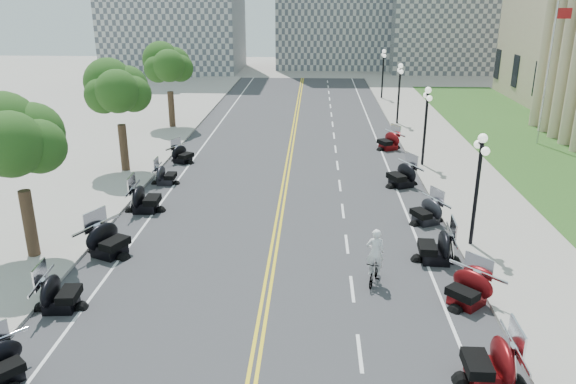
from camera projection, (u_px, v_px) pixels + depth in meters
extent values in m
plane|color=gray|center=(268.00, 287.00, 21.29)|extent=(160.00, 160.00, 0.00)
cube|color=#333335|center=(283.00, 197.00, 30.69)|extent=(16.00, 90.00, 0.01)
cube|color=yellow|center=(281.00, 196.00, 30.70)|extent=(0.12, 90.00, 0.00)
cube|color=yellow|center=(285.00, 196.00, 30.69)|extent=(0.12, 90.00, 0.00)
cube|color=white|center=(400.00, 198.00, 30.40)|extent=(0.12, 90.00, 0.00)
cube|color=white|center=(167.00, 194.00, 30.98)|extent=(0.12, 90.00, 0.00)
cube|color=white|center=(360.00, 353.00, 17.38)|extent=(0.12, 2.00, 0.00)
cube|color=white|center=(352.00, 289.00, 21.14)|extent=(0.12, 2.00, 0.00)
cube|color=white|center=(347.00, 244.00, 24.90)|extent=(0.12, 2.00, 0.00)
cube|color=white|center=(343.00, 211.00, 28.66)|extent=(0.12, 2.00, 0.00)
cube|color=white|center=(340.00, 185.00, 32.43)|extent=(0.12, 2.00, 0.00)
cube|color=white|center=(337.00, 165.00, 36.19)|extent=(0.12, 2.00, 0.00)
cube|color=white|center=(336.00, 149.00, 39.95)|extent=(0.12, 2.00, 0.00)
cube|color=white|center=(334.00, 136.00, 43.72)|extent=(0.12, 2.00, 0.00)
cube|color=white|center=(333.00, 124.00, 47.48)|extent=(0.12, 2.00, 0.00)
cube|color=white|center=(331.00, 114.00, 51.24)|extent=(0.12, 2.00, 0.00)
cube|color=white|center=(330.00, 106.00, 55.00)|extent=(0.12, 2.00, 0.00)
cube|color=white|center=(330.00, 99.00, 58.77)|extent=(0.12, 2.00, 0.00)
cube|color=white|center=(329.00, 92.00, 62.53)|extent=(0.12, 2.00, 0.00)
cube|color=white|center=(328.00, 87.00, 66.29)|extent=(0.12, 2.00, 0.00)
cube|color=white|center=(328.00, 82.00, 70.06)|extent=(0.12, 2.00, 0.00)
cube|color=#9E9991|center=(477.00, 199.00, 30.19)|extent=(5.00, 90.00, 0.15)
cube|color=#9E9991|center=(94.00, 192.00, 31.15)|extent=(5.00, 90.00, 0.15)
cube|color=#356023|center=(551.00, 159.00, 37.41)|extent=(9.00, 60.00, 0.10)
imported|color=#A51414|center=(374.00, 271.00, 21.42)|extent=(0.93, 1.72, 1.00)
imported|color=silver|center=(376.00, 237.00, 20.93)|extent=(0.69, 0.45, 1.90)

